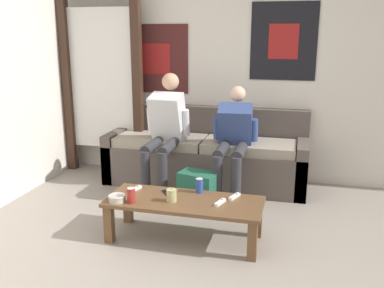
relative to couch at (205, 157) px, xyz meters
The scene contains 16 objects.
ground_plane 2.03m from the couch, 86.77° to the right, with size 18.00×18.00×0.00m, color gray.
wall_back 1.04m from the couch, 71.66° to the left, with size 10.00×0.07×2.55m.
door_frame 1.57m from the couch, behind, with size 1.00×0.10×2.15m.
couch is the anchor object (origin of this frame).
coffee_table 1.38m from the couch, 84.57° to the right, with size 1.28×0.51×0.35m.
person_seated_adult 0.63m from the couch, 136.48° to the right, with size 0.47×0.88×1.25m.
person_seated_teen 0.60m from the couch, 44.13° to the right, with size 0.47×0.87×1.13m.
backpack 0.76m from the couch, 83.10° to the right, with size 0.40×0.32×0.37m.
ceramic_bowl 1.59m from the couch, 104.19° to the right, with size 0.14×0.14×0.06m.
pillar_candle 1.43m from the couch, 88.48° to the right, with size 0.08×0.08×0.12m.
drink_can_blue 1.20m from the couch, 79.94° to the right, with size 0.07×0.07×0.12m.
drink_can_red 1.56m from the couch, 99.99° to the right, with size 0.07×0.07×0.12m.
game_controller_near_left 1.44m from the couch, 72.71° to the right, with size 0.08×0.15×0.03m.
game_controller_near_right 1.31m from the couch, 105.14° to the right, with size 0.08×0.15×0.03m.
game_controller_far_center 1.33m from the couch, 66.97° to the right, with size 0.08×0.15×0.03m.
cell_phone 1.26m from the couch, 92.03° to the right, with size 0.13×0.15×0.01m.
Camera 1 is at (0.89, -2.50, 1.69)m, focal length 40.00 mm.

